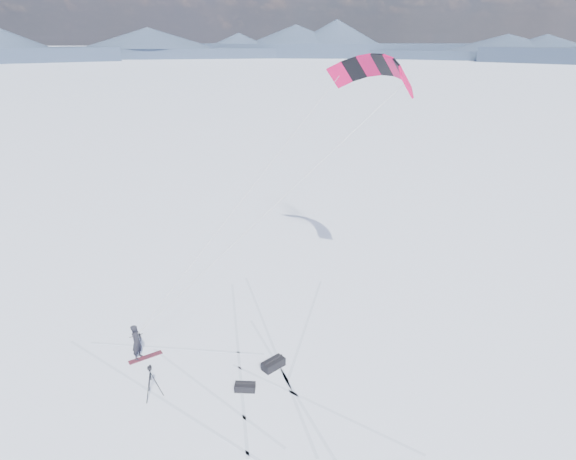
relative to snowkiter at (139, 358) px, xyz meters
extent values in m
plane|color=white|center=(1.71, -1.68, 0.00)|extent=(1800.00, 1800.00, 0.00)
cube|color=#1D2438|center=(176.73, 266.22, 3.29)|extent=(150.19, 119.71, 6.59)
cone|color=#1D2438|center=(176.73, 266.22, 6.59)|extent=(88.58, 88.58, 8.00)
cube|color=#1D2438|center=(80.26, 308.53, 3.29)|extent=(156.46, 80.45, 6.59)
cone|color=#1D2438|center=(80.26, 308.53, 6.59)|extent=(77.75, 77.75, 8.00)
cube|color=#1D2438|center=(-24.72, 317.23, 3.29)|extent=(153.20, 57.23, 6.59)
cone|color=#1D2438|center=(-24.72, 317.23, 6.59)|extent=(69.07, 69.07, 8.00)
cube|color=#B0BDD4|center=(-1.59, -3.38, 0.00)|extent=(3.52, 7.29, 0.01)
cube|color=#B0BDD4|center=(0.11, -1.08, 0.00)|extent=(6.45, 7.79, 0.01)
cube|color=#B0BDD4|center=(1.81, 1.22, 0.00)|extent=(11.66, 3.07, 0.01)
cube|color=#B0BDD4|center=(3.51, -4.48, 0.00)|extent=(1.27, 5.91, 0.01)
cube|color=#B0BDD4|center=(5.21, -2.18, 0.00)|extent=(6.52, 4.83, 0.01)
cube|color=#B0BDD4|center=(6.91, 0.12, 0.00)|extent=(8.85, 4.87, 0.01)
imported|color=black|center=(0.00, 0.00, 0.00)|extent=(0.55, 0.68, 1.59)
cube|color=maroon|center=(0.27, -0.03, 0.02)|extent=(1.39, 0.82, 0.04)
cylinder|color=black|center=(1.03, -2.51, 0.57)|extent=(0.42, 0.04, 1.16)
cylinder|color=black|center=(0.74, -2.34, 0.57)|extent=(0.23, 0.38, 1.16)
cylinder|color=black|center=(0.73, -2.67, 0.57)|extent=(0.24, 0.37, 1.16)
cylinder|color=black|center=(0.83, -2.51, 0.96)|extent=(0.04, 0.04, 0.38)
cube|color=black|center=(0.83, -2.51, 1.21)|extent=(0.08, 0.08, 0.05)
cube|color=black|center=(0.83, -2.51, 1.31)|extent=(0.14, 0.10, 0.11)
cylinder|color=black|center=(0.83, -2.41, 1.31)|extent=(0.08, 0.11, 0.08)
cube|color=black|center=(5.52, -1.50, 0.18)|extent=(1.05, 0.91, 0.36)
cylinder|color=black|center=(5.52, -1.50, 0.38)|extent=(0.81, 0.58, 0.09)
cube|color=black|center=(4.28, -2.68, 0.14)|extent=(0.84, 0.53, 0.29)
cylinder|color=black|center=(4.28, -2.68, 0.31)|extent=(0.74, 0.24, 0.09)
cube|color=#D00A46|center=(11.67, 2.23, 10.83)|extent=(0.96, 1.07, 1.33)
cube|color=black|center=(11.75, 2.99, 11.14)|extent=(0.79, 1.11, 1.23)
cube|color=#D00A46|center=(11.67, 3.80, 11.33)|extent=(0.95, 1.11, 1.11)
cube|color=black|center=(11.43, 4.61, 11.39)|extent=(1.09, 1.10, 0.98)
cube|color=#D00A46|center=(11.04, 5.37, 11.33)|extent=(1.22, 1.04, 1.11)
cube|color=black|center=(10.53, 6.01, 11.14)|extent=(1.32, 0.93, 1.23)
cube|color=#D00A46|center=(9.94, 6.49, 10.83)|extent=(1.38, 0.77, 1.33)
cylinder|color=#9899A0|center=(5.83, 1.11, 5.97)|extent=(11.68, 2.25, 9.74)
cylinder|color=#9899A0|center=(4.97, 3.25, 5.97)|extent=(9.97, 6.52, 9.74)
cylinder|color=black|center=(0.00, 0.00, 1.11)|extent=(0.52, 0.23, 0.03)
camera|label=1|loc=(3.64, -17.56, 12.54)|focal=30.00mm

